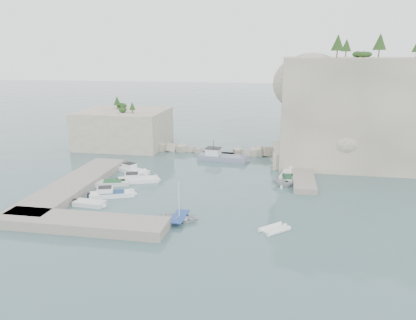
% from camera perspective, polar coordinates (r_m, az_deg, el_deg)
% --- Properties ---
extents(ground, '(400.00, 400.00, 0.00)m').
position_cam_1_polar(ground, '(52.81, -1.15, -4.80)').
color(ground, '#456668').
rests_on(ground, ground).
extents(cliff_east, '(26.00, 22.00, 17.00)m').
position_cam_1_polar(cliff_east, '(73.55, 20.54, 6.70)').
color(cliff_east, beige).
rests_on(cliff_east, ground).
extents(cliff_terrace, '(8.00, 10.00, 2.50)m').
position_cam_1_polar(cliff_terrace, '(68.85, 12.51, 0.63)').
color(cliff_terrace, beige).
rests_on(cliff_terrace, ground).
extents(outcrop_west, '(16.00, 14.00, 7.00)m').
position_cam_1_polar(outcrop_west, '(80.81, -11.70, 4.40)').
color(outcrop_west, beige).
rests_on(outcrop_west, ground).
extents(quay_west, '(5.00, 24.00, 1.10)m').
position_cam_1_polar(quay_west, '(57.40, -18.27, -3.37)').
color(quay_west, '#9E9689').
rests_on(quay_west, ground).
extents(quay_south, '(18.00, 4.00, 1.10)m').
position_cam_1_polar(quay_south, '(44.76, -17.21, -8.47)').
color(quay_south, '#9E9689').
rests_on(quay_south, ground).
extents(ledge_east, '(3.00, 16.00, 0.80)m').
position_cam_1_polar(ledge_east, '(61.38, 13.18, -1.97)').
color(ledge_east, '#9E9689').
rests_on(ledge_east, ground).
extents(breakwater, '(28.00, 3.00, 1.40)m').
position_cam_1_polar(breakwater, '(73.58, 1.43, 1.46)').
color(breakwater, beige).
rests_on(breakwater, ground).
extents(motorboat_a, '(6.26, 4.34, 1.40)m').
position_cam_1_polar(motorboat_a, '(63.23, -10.47, -1.71)').
color(motorboat_a, white).
rests_on(motorboat_a, ground).
extents(motorboat_b, '(6.53, 3.94, 1.40)m').
position_cam_1_polar(motorboat_b, '(58.53, -9.78, -3.03)').
color(motorboat_b, white).
rests_on(motorboat_b, ground).
extents(motorboat_c, '(5.21, 3.07, 0.70)m').
position_cam_1_polar(motorboat_c, '(57.80, -13.24, -3.45)').
color(motorboat_c, silver).
rests_on(motorboat_c, ground).
extents(motorboat_d, '(6.34, 3.89, 1.40)m').
position_cam_1_polar(motorboat_d, '(53.38, -13.32, -5.00)').
color(motorboat_d, white).
rests_on(motorboat_d, ground).
extents(motorboat_e, '(4.21, 1.98, 0.70)m').
position_cam_1_polar(motorboat_e, '(50.98, -16.32, -6.16)').
color(motorboat_e, white).
rests_on(motorboat_e, ground).
extents(rowboat, '(4.36, 3.15, 0.89)m').
position_cam_1_polar(rowboat, '(44.87, -4.06, -8.51)').
color(rowboat, silver).
rests_on(rowboat, ground).
extents(inflatable_dinghy, '(3.54, 3.48, 0.44)m').
position_cam_1_polar(inflatable_dinghy, '(42.95, 9.30, -9.79)').
color(inflatable_dinghy, white).
rests_on(inflatable_dinghy, ground).
extents(tender_east_a, '(4.00, 3.73, 1.71)m').
position_cam_1_polar(tender_east_a, '(56.79, 10.52, -3.62)').
color(tender_east_a, silver).
rests_on(tender_east_a, ground).
extents(tender_east_b, '(1.71, 4.49, 0.70)m').
position_cam_1_polar(tender_east_b, '(59.19, 11.06, -2.89)').
color(tender_east_b, white).
rests_on(tender_east_b, ground).
extents(tender_east_c, '(2.70, 5.71, 0.70)m').
position_cam_1_polar(tender_east_c, '(61.37, 11.14, -2.25)').
color(tender_east_c, white).
rests_on(tender_east_c, ground).
extents(tender_east_d, '(4.93, 3.56, 1.79)m').
position_cam_1_polar(tender_east_d, '(65.45, 10.52, -1.14)').
color(tender_east_d, silver).
rests_on(tender_east_d, ground).
extents(work_boat, '(9.36, 3.76, 2.20)m').
position_cam_1_polar(work_boat, '(69.11, 2.06, -0.04)').
color(work_boat, slate).
rests_on(work_boat, ground).
extents(rowboat_mast, '(0.10, 0.10, 4.20)m').
position_cam_1_polar(rowboat_mast, '(43.92, -4.12, -5.46)').
color(rowboat_mast, white).
rests_on(rowboat_mast, rowboat).
extents(vegetation, '(53.48, 13.88, 13.40)m').
position_cam_1_polar(vegetation, '(73.60, 16.96, 14.38)').
color(vegetation, '#1E4219').
rests_on(vegetation, ground).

